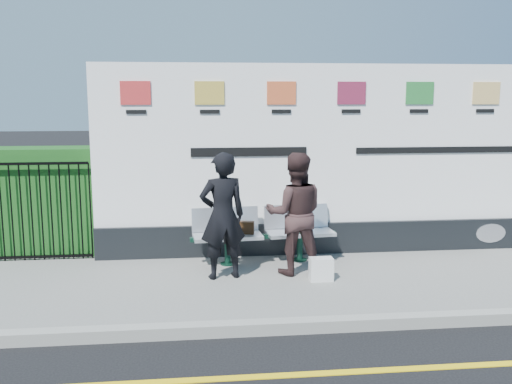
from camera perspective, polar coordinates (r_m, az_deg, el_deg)
ground at (r=5.96m, az=14.16°, el=-16.85°), size 80.00×80.00×0.00m
pavement at (r=8.15m, az=8.03°, el=-8.86°), size 14.00×3.00×0.12m
kerb at (r=6.79m, az=11.20°, el=-12.70°), size 14.00×0.18×0.14m
yellow_line at (r=5.96m, az=14.16°, el=-16.81°), size 14.00×0.10×0.01m
billboard at (r=9.25m, az=9.18°, el=1.97°), size 8.00×0.30×3.00m
hedge at (r=9.79m, az=-21.70°, el=-0.84°), size 2.35×0.70×1.70m
railing at (r=9.38m, az=-22.39°, el=-1.81°), size 2.05×0.06×1.54m
bench at (r=8.69m, az=0.83°, el=-5.59°), size 2.18×0.74×0.46m
woman_left at (r=7.84m, az=-3.37°, el=-2.40°), size 0.71×0.54×1.76m
woman_right at (r=8.05m, az=3.93°, el=-2.18°), size 0.90×0.74×1.73m
handbag_brown at (r=8.56m, az=-1.01°, el=-3.58°), size 0.26×0.15×0.19m
carrier_bag_white at (r=7.94m, az=6.53°, el=-7.68°), size 0.32×0.19×0.32m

